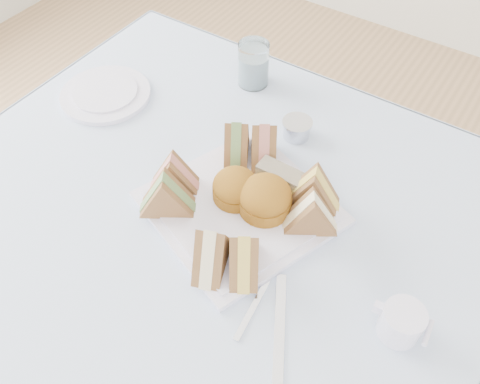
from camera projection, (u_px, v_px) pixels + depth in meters
The scene contains 21 objects.
floor at pixel (207, 380), 1.46m from camera, with size 4.00×4.00×0.00m, color #9E7751.
table at pixel (200, 323), 1.17m from camera, with size 0.90×0.90×0.74m, color brown.
tablecloth at pixel (187, 227), 0.89m from camera, with size 1.02×1.02×0.01m, color #AFC1F9.
serving_plate at pixel (240, 208), 0.90m from camera, with size 0.29×0.29×0.01m, color white.
sandwich_fl_a at pixel (173, 172), 0.90m from camera, with size 0.09×0.04×0.08m, color brown, non-canonical shape.
sandwich_fl_b at pixel (166, 193), 0.86m from camera, with size 0.10×0.05×0.09m, color brown, non-canonical shape.
sandwich_fr_a at pixel (244, 252), 0.79m from camera, with size 0.10×0.04×0.08m, color brown, non-canonical shape.
sandwich_fr_b at pixel (211, 248), 0.79m from camera, with size 0.10×0.05×0.09m, color brown, non-canonical shape.
sandwich_bl_a at pixel (237, 139), 0.95m from camera, with size 0.09×0.04×0.08m, color brown, non-canonical shape.
sandwich_bl_b at pixel (264, 142), 0.94m from camera, with size 0.10×0.05×0.09m, color brown, non-canonical shape.
sandwich_br_a at pixel (311, 211), 0.84m from camera, with size 0.09×0.04×0.08m, color brown, non-canonical shape.
sandwich_br_b at pixel (314, 187), 0.87m from camera, with size 0.10×0.05×0.09m, color brown, non-canonical shape.
scone_left at pixel (235, 187), 0.89m from camera, with size 0.08×0.08×0.06m, color olive.
scone_right at pixel (265, 198), 0.87m from camera, with size 0.09×0.09×0.06m, color olive.
pastry_slice at pixel (281, 178), 0.91m from camera, with size 0.09×0.04×0.04m, color tan.
side_plate at pixel (106, 94), 1.11m from camera, with size 0.20×0.20×0.01m, color white.
water_glass at pixel (253, 64), 1.11m from camera, with size 0.07×0.07×0.10m, color white.
tea_strainer at pixel (297, 130), 1.02m from camera, with size 0.06×0.06×0.03m, color silver.
knife at pixel (279, 332), 0.76m from camera, with size 0.02×0.20×0.00m, color silver.
fork at pixel (260, 295), 0.80m from camera, with size 0.01×0.17×0.00m, color silver.
creamer_jug at pixel (401, 323), 0.74m from camera, with size 0.06×0.06×0.06m, color white.
Camera 1 is at (0.37, -0.39, 1.46)m, focal length 38.00 mm.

